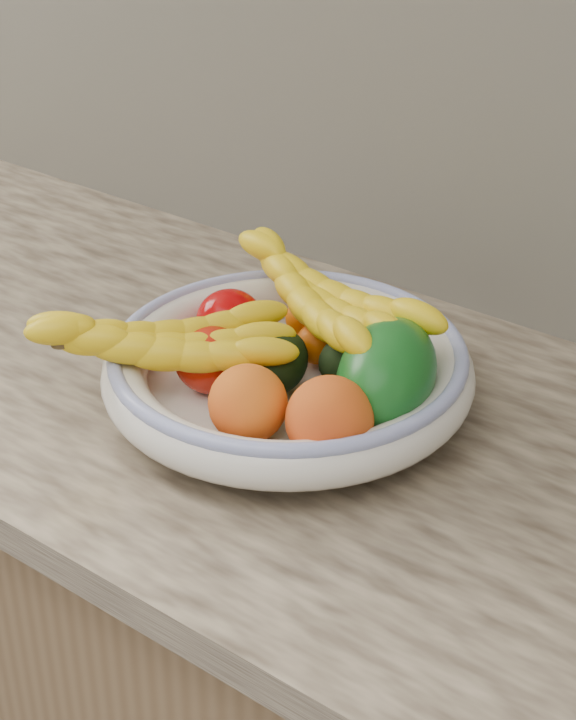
# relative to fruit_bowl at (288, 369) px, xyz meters

# --- Properties ---
(kitchen_counter) EXTENTS (2.44, 0.66, 1.40)m
(kitchen_counter) POSITION_rel_fruit_bowl_xyz_m (0.00, 0.03, -0.48)
(kitchen_counter) COLOR brown
(kitchen_counter) RESTS_ON ground
(fruit_bowl) EXTENTS (0.39, 0.39, 0.08)m
(fruit_bowl) POSITION_rel_fruit_bowl_xyz_m (0.00, 0.00, 0.00)
(fruit_bowl) COLOR silver
(fruit_bowl) RESTS_ON kitchen_counter
(clementine_back_left) EXTENTS (0.06, 0.06, 0.04)m
(clementine_back_left) POSITION_rel_fruit_bowl_xyz_m (-0.05, 0.10, 0.01)
(clementine_back_left) COLOR orange
(clementine_back_left) RESTS_ON fruit_bowl
(clementine_back_right) EXTENTS (0.07, 0.07, 0.05)m
(clementine_back_right) POSITION_rel_fruit_bowl_xyz_m (0.02, 0.10, 0.01)
(clementine_back_right) COLOR #F55305
(clementine_back_right) RESTS_ON fruit_bowl
(clementine_back_mid) EXTENTS (0.05, 0.05, 0.04)m
(clementine_back_mid) POSITION_rel_fruit_bowl_xyz_m (-0.00, 0.06, 0.01)
(clementine_back_mid) COLOR #E35D04
(clementine_back_mid) RESTS_ON fruit_bowl
(clementine_extra) EXTENTS (0.05, 0.05, 0.05)m
(clementine_extra) POSITION_rel_fruit_bowl_xyz_m (0.00, 0.06, 0.01)
(clementine_extra) COLOR #F26005
(clementine_extra) RESTS_ON fruit_bowl
(tomato_left) EXTENTS (0.08, 0.08, 0.07)m
(tomato_left) POSITION_rel_fruit_bowl_xyz_m (-0.10, 0.03, 0.01)
(tomato_left) COLOR #AB0103
(tomato_left) RESTS_ON fruit_bowl
(tomato_near_left) EXTENTS (0.09, 0.09, 0.07)m
(tomato_near_left) POSITION_rel_fruit_bowl_xyz_m (-0.06, -0.05, 0.01)
(tomato_near_left) COLOR #B61708
(tomato_near_left) RESTS_ON fruit_bowl
(avocado_center) EXTENTS (0.09, 0.10, 0.06)m
(avocado_center) POSITION_rel_fruit_bowl_xyz_m (-0.00, -0.02, 0.02)
(avocado_center) COLOR black
(avocado_center) RESTS_ON fruit_bowl
(avocado_right) EXTENTS (0.09, 0.11, 0.06)m
(avocado_right) POSITION_rel_fruit_bowl_xyz_m (0.06, 0.04, 0.02)
(avocado_right) COLOR black
(avocado_right) RESTS_ON fruit_bowl
(green_mango) EXTENTS (0.17, 0.18, 0.13)m
(green_mango) POSITION_rel_fruit_bowl_xyz_m (0.11, 0.01, 0.03)
(green_mango) COLOR #0F5216
(green_mango) RESTS_ON fruit_bowl
(peach_front) EXTENTS (0.10, 0.10, 0.08)m
(peach_front) POSITION_rel_fruit_bowl_xyz_m (0.03, -0.10, 0.02)
(peach_front) COLOR orange
(peach_front) RESTS_ON fruit_bowl
(peach_right) EXTENTS (0.10, 0.10, 0.08)m
(peach_right) POSITION_rel_fruit_bowl_xyz_m (0.11, -0.08, 0.02)
(peach_right) COLOR orange
(peach_right) RESTS_ON fruit_bowl
(banana_bunch_back) EXTENTS (0.34, 0.22, 0.09)m
(banana_bunch_back) POSITION_rel_fruit_bowl_xyz_m (-0.01, 0.08, 0.04)
(banana_bunch_back) COLOR yellow
(banana_bunch_back) RESTS_ON fruit_bowl
(banana_bunch_front) EXTENTS (0.28, 0.28, 0.08)m
(banana_bunch_front) POSITION_rel_fruit_bowl_xyz_m (-0.09, -0.09, 0.03)
(banana_bunch_front) COLOR yellow
(banana_bunch_front) RESTS_ON fruit_bowl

